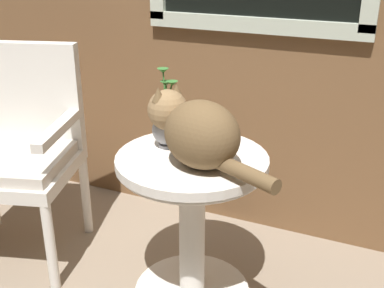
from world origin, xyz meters
name	(u,v)px	position (x,y,z in m)	size (l,w,h in m)	color
wicker_side_table	(192,206)	(0.19, 0.23, 0.43)	(0.58, 0.58, 0.64)	silver
wicker_chair	(15,143)	(-0.69, 0.24, 0.54)	(0.66, 0.63, 0.97)	silver
cat	(197,131)	(0.23, 0.18, 0.77)	(0.57, 0.34, 0.26)	brown
pewter_vase_with_ivy	(167,125)	(0.06, 0.28, 0.73)	(0.11, 0.11, 0.30)	#99999E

